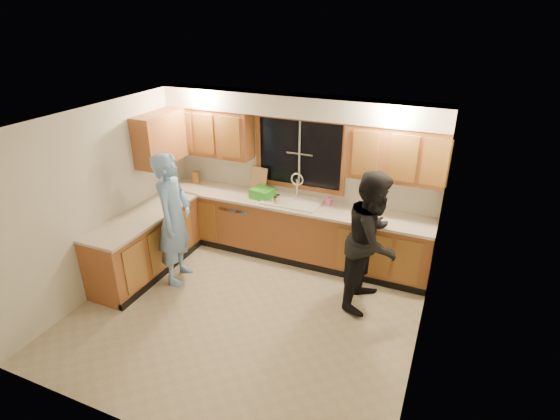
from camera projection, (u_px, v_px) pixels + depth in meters
The scene contains 26 objects.
floor at pixel (246, 313), 5.65m from camera, with size 4.20×4.20×0.00m, color #B8AA8D.
ceiling at pixel (238, 122), 4.59m from camera, with size 4.20×4.20×0.00m, color white.
wall_back at pixel (299, 175), 6.70m from camera, with size 4.20×4.20×0.00m, color silver.
wall_left at pixel (103, 199), 5.87m from camera, with size 3.80×3.80×0.00m, color silver.
wall_right at pixel (428, 266), 4.37m from camera, with size 3.80×3.80×0.00m, color silver.
base_cabinets_back at pixel (292, 230), 6.79m from camera, with size 4.20×0.60×0.88m, color #9C572D.
base_cabinets_left at pixel (146, 244), 6.39m from camera, with size 0.60×1.90×0.88m, color #9C572D.
countertop_back at pixel (292, 204), 6.59m from camera, with size 4.20×0.63×0.04m, color beige.
countertop_left at pixel (143, 216), 6.19m from camera, with size 0.63×1.90×0.04m, color beige.
upper_cabinets_left at pixel (211, 132), 6.83m from camera, with size 1.35×0.33×0.75m, color #9C572D.
upper_cabinets_right at pixel (396, 154), 5.81m from camera, with size 1.35×0.33×0.75m, color #9C572D.
upper_cabinets_return at pixel (160, 138), 6.49m from camera, with size 0.33×0.90×0.75m, color #9C572D.
soffit at pixel (297, 105), 6.09m from camera, with size 4.20×0.35×0.30m, color silver.
window_frame at pixel (300, 154), 6.54m from camera, with size 1.44×0.03×1.14m.
sink at pixel (292, 205), 6.62m from camera, with size 0.86×0.52×0.57m.
dishwasher at pixel (243, 223), 7.10m from camera, with size 0.60×0.56×0.82m, color silver.
stove at pixel (119, 263), 5.92m from camera, with size 0.58×0.75×0.90m, color silver.
man at pixel (174, 219), 6.00m from camera, with size 0.69×0.45×1.90m, color #78A5E3.
woman at pixel (372, 240), 5.51m from camera, with size 0.90×0.70×1.85m, color black.
knife_block at pixel (196, 177), 7.28m from camera, with size 0.11×0.09×0.20m, color #9E662B.
cutting_board at pixel (259, 179), 6.91m from camera, with size 0.30×0.02×0.39m, color tan.
dish_crate at pixel (262, 193), 6.72m from camera, with size 0.31×0.29×0.15m, color green.
soap_bottle at pixel (329, 200), 6.46m from camera, with size 0.08×0.08×0.17m, color #E5578A.
bowl at pixel (371, 212), 6.22m from camera, with size 0.21×0.21×0.05m, color silver.
can_left at pixel (275, 201), 6.47m from camera, with size 0.07×0.07×0.13m, color beige.
can_right at pixel (278, 199), 6.54m from camera, with size 0.07×0.07×0.13m, color beige.
Camera 1 is at (2.20, -4.01, 3.61)m, focal length 28.00 mm.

